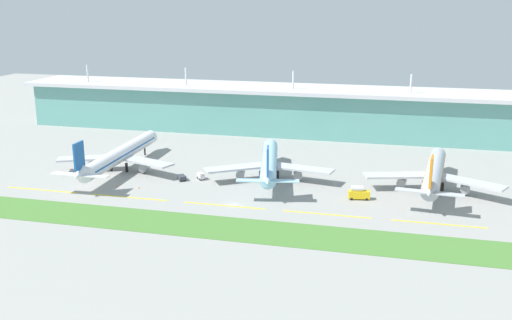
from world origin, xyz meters
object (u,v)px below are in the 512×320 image
at_px(airliner_near, 120,155).
at_px(pushback_tug, 182,177).
at_px(baggage_cart, 201,176).
at_px(safety_cone_left_wingtip, 139,187).
at_px(airliner_middle, 269,163).
at_px(airliner_far, 434,173).
at_px(safety_cone_nose_front, 117,186).
at_px(fuel_truck, 358,193).

xyz_separation_m(airliner_near, pushback_tug, (28.34, -6.44, -5.36)).
bearing_deg(baggage_cart, safety_cone_left_wingtip, -138.61).
bearing_deg(airliner_middle, baggage_cart, -165.16).
relative_size(airliner_far, safety_cone_nose_front, 87.23).
distance_m(pushback_tug, fuel_truck, 66.51).
relative_size(safety_cone_left_wingtip, safety_cone_nose_front, 1.00).
bearing_deg(pushback_tug, safety_cone_nose_front, -147.41).
height_order(fuel_truck, safety_cone_nose_front, fuel_truck).
relative_size(airliner_near, airliner_middle, 1.19).
relative_size(airliner_near, pushback_tug, 14.47).
bearing_deg(safety_cone_nose_front, safety_cone_left_wingtip, -1.42).
distance_m(airliner_near, pushback_tug, 29.55).
bearing_deg(airliner_middle, safety_cone_nose_front, -156.71).
bearing_deg(fuel_truck, airliner_near, 172.49).
relative_size(baggage_cart, fuel_truck, 0.52).
bearing_deg(safety_cone_nose_front, pushback_tug, 32.59).
relative_size(airliner_middle, baggage_cart, 15.43).
relative_size(airliner_near, fuel_truck, 9.53).
height_order(pushback_tug, safety_cone_left_wingtip, pushback_tug).
xyz_separation_m(fuel_truck, safety_cone_left_wingtip, (-77.62, -7.08, -1.91)).
xyz_separation_m(airliner_middle, safety_cone_left_wingtip, (-43.03, -22.52, -6.10)).
relative_size(pushback_tug, fuel_truck, 0.66).
distance_m(airliner_far, fuel_truck, 30.18).
bearing_deg(baggage_cart, airliner_near, 174.04).
bearing_deg(baggage_cart, airliner_middle, 14.84).
relative_size(airliner_middle, fuel_truck, 8.01).
bearing_deg(safety_cone_left_wingtip, pushback_tug, 48.99).
relative_size(airliner_near, baggage_cart, 18.35).
bearing_deg(airliner_middle, airliner_near, -177.16).
bearing_deg(airliner_far, safety_cone_left_wingtip, -167.17).
xyz_separation_m(airliner_far, safety_cone_left_wingtip, (-102.67, -23.38, -6.10)).
xyz_separation_m(pushback_tug, safety_cone_nose_front, (-20.16, -12.89, -0.75)).
distance_m(airliner_middle, safety_cone_left_wingtip, 48.95).
bearing_deg(safety_cone_nose_front, airliner_far, 11.75).
bearing_deg(pushback_tug, baggage_cart, 22.78).
xyz_separation_m(airliner_middle, airliner_far, (59.64, 0.87, 0.00)).
bearing_deg(fuel_truck, airliner_middle, 155.95).
bearing_deg(baggage_cart, fuel_truck, -8.41).
xyz_separation_m(baggage_cart, safety_cone_left_wingtip, (-18.03, -15.89, -0.91)).
bearing_deg(airliner_near, fuel_truck, -7.51).
relative_size(airliner_middle, safety_cone_nose_front, 86.39).
xyz_separation_m(airliner_near, airliner_far, (119.61, 3.84, -0.01)).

